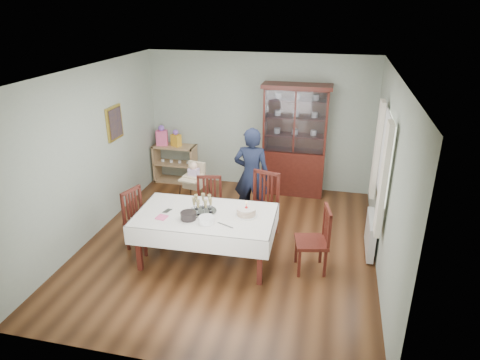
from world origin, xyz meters
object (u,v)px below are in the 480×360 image
(chair_far_left, at_px, (209,217))
(gift_bag_orange, at_px, (176,139))
(woman, at_px, (251,175))
(gift_bag_pink, at_px, (162,136))
(chair_end_right, at_px, (312,252))
(birthday_cake, at_px, (246,212))
(champagne_tray, at_px, (203,208))
(sideboard, at_px, (175,163))
(high_chair, at_px, (195,193))
(dining_table, at_px, (206,237))
(chair_far_right, at_px, (261,218))
(chair_end_left, at_px, (143,231))
(china_cabinet, at_px, (295,139))

(chair_far_left, relative_size, gift_bag_orange, 2.68)
(woman, distance_m, gift_bag_pink, 2.55)
(chair_end_right, height_order, birthday_cake, chair_end_right)
(chair_far_left, xyz_separation_m, chair_end_right, (1.74, -0.71, 0.01))
(chair_end_right, distance_m, champagne_tray, 1.69)
(sideboard, height_order, woman, woman)
(high_chair, height_order, champagne_tray, champagne_tray)
(champagne_tray, bearing_deg, woman, 71.79)
(dining_table, bearing_deg, chair_far_right, 53.52)
(woman, bearing_deg, sideboard, -35.96)
(chair_far_right, xyz_separation_m, birthday_cake, (-0.07, -0.80, 0.50))
(sideboard, relative_size, high_chair, 0.92)
(champagne_tray, height_order, gift_bag_pink, gift_bag_pink)
(gift_bag_orange, bearing_deg, chair_end_right, -41.23)
(chair_end_left, distance_m, gift_bag_pink, 2.81)
(chair_end_left, bearing_deg, woman, -30.37)
(chair_far_left, bearing_deg, high_chair, 114.22)
(dining_table, relative_size, chair_far_right, 1.91)
(high_chair, bearing_deg, sideboard, 134.38)
(dining_table, distance_m, chair_far_right, 1.11)
(chair_end_right, bearing_deg, birthday_cake, -102.73)
(sideboard, height_order, chair_end_left, chair_end_left)
(dining_table, height_order, chair_end_right, chair_end_right)
(china_cabinet, height_order, high_chair, china_cabinet)
(chair_end_left, xyz_separation_m, chair_end_right, (2.61, -0.02, 0.01))
(dining_table, height_order, chair_far_right, chair_far_right)
(woman, relative_size, birthday_cake, 5.32)
(chair_far_right, bearing_deg, chair_far_left, -159.72)
(china_cabinet, distance_m, gift_bag_pink, 2.76)
(chair_far_left, relative_size, chair_far_right, 0.89)
(china_cabinet, bearing_deg, woman, -113.77)
(woman, xyz_separation_m, gift_bag_orange, (-1.86, 1.32, 0.12))
(china_cabinet, relative_size, chair_end_left, 2.27)
(gift_bag_pink, bearing_deg, gift_bag_orange, 0.00)
(chair_end_right, distance_m, woman, 1.84)
(sideboard, bearing_deg, chair_end_right, -40.92)
(chair_far_right, distance_m, birthday_cake, 0.94)
(champagne_tray, xyz_separation_m, gift_bag_orange, (-1.42, 2.68, 0.12))
(high_chair, bearing_deg, chair_far_right, -11.59)
(woman, xyz_separation_m, birthday_cake, (0.19, -1.32, -0.02))
(woman, relative_size, gift_bag_orange, 4.77)
(china_cabinet, distance_m, gift_bag_orange, 2.45)
(sideboard, height_order, birthday_cake, birthday_cake)
(chair_far_right, xyz_separation_m, champagne_tray, (-0.71, -0.84, 0.52))
(chair_end_left, distance_m, woman, 2.03)
(chair_end_left, xyz_separation_m, gift_bag_orange, (-0.41, 2.63, 0.67))
(china_cabinet, xyz_separation_m, champagne_tray, (-1.03, -2.67, -0.29))
(birthday_cake, xyz_separation_m, gift_bag_pink, (-2.36, 2.64, 0.17))
(chair_far_left, distance_m, gift_bag_orange, 2.41)
(chair_far_left, xyz_separation_m, gift_bag_pink, (-1.59, 1.93, 0.71))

